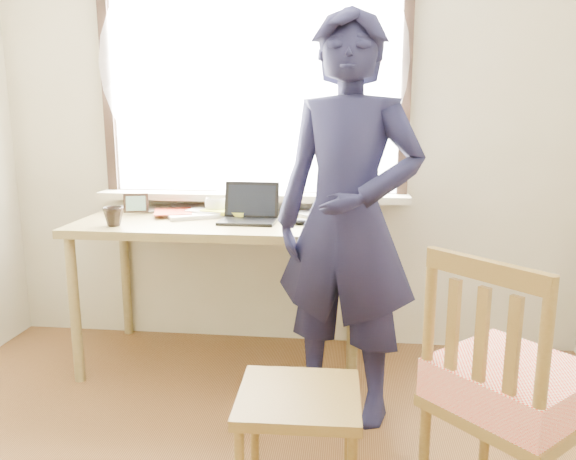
# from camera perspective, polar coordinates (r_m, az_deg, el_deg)

# --- Properties ---
(room_shell) EXTENTS (3.52, 4.02, 2.61)m
(room_shell) POSITION_cam_1_polar(r_m,az_deg,el_deg) (1.63, -8.72, 19.37)
(room_shell) COLOR beige
(room_shell) RESTS_ON ground
(desk) EXTENTS (1.57, 0.78, 0.84)m
(desk) POSITION_cam_1_polar(r_m,az_deg,el_deg) (3.14, -6.61, -0.46)
(desk) COLOR olive
(desk) RESTS_ON ground
(laptop) EXTENTS (0.31, 0.25, 0.21)m
(laptop) POSITION_cam_1_polar(r_m,az_deg,el_deg) (3.05, -3.93, 1.82)
(laptop) COLOR black
(laptop) RESTS_ON desk
(mug_white) EXTENTS (0.17, 0.17, 0.10)m
(mug_white) POSITION_cam_1_polar(r_m,az_deg,el_deg) (3.27, -7.34, 2.42)
(mug_white) COLOR white
(mug_white) RESTS_ON desk
(mug_dark) EXTENTS (0.13, 0.13, 0.10)m
(mug_dark) POSITION_cam_1_polar(r_m,az_deg,el_deg) (3.05, -17.30, 1.31)
(mug_dark) COLOR black
(mug_dark) RESTS_ON desk
(mouse) EXTENTS (0.09, 0.06, 0.03)m
(mouse) POSITION_cam_1_polar(r_m,az_deg,el_deg) (2.96, 1.22, 0.87)
(mouse) COLOR black
(mouse) RESTS_ON desk
(desk_clutter) EXTENTS (0.64, 0.49, 0.04)m
(desk_clutter) POSITION_cam_1_polar(r_m,az_deg,el_deg) (3.31, -9.85, 1.93)
(desk_clutter) COLOR #A6321E
(desk_clutter) RESTS_ON desk
(book_a) EXTENTS (0.30, 0.32, 0.02)m
(book_a) POSITION_cam_1_polar(r_m,az_deg,el_deg) (3.45, -11.30, 2.15)
(book_a) COLOR white
(book_a) RESTS_ON desk
(book_b) EXTENTS (0.29, 0.30, 0.02)m
(book_b) POSITION_cam_1_polar(r_m,az_deg,el_deg) (3.31, 1.71, 1.92)
(book_b) COLOR white
(book_b) RESTS_ON desk
(picture_frame) EXTENTS (0.14, 0.06, 0.11)m
(picture_frame) POSITION_cam_1_polar(r_m,az_deg,el_deg) (3.37, -15.18, 2.49)
(picture_frame) COLOR black
(picture_frame) RESTS_ON desk
(work_chair) EXTENTS (0.45, 0.43, 0.44)m
(work_chair) POSITION_cam_1_polar(r_m,az_deg,el_deg) (2.11, 1.10, -17.89)
(work_chair) COLOR brown
(work_chair) RESTS_ON ground
(side_chair) EXTENTS (0.63, 0.63, 0.99)m
(side_chair) POSITION_cam_1_polar(r_m,az_deg,el_deg) (2.07, 21.53, -14.77)
(side_chair) COLOR brown
(side_chair) RESTS_ON ground
(person) EXTENTS (0.78, 0.63, 1.86)m
(person) POSITION_cam_1_polar(r_m,az_deg,el_deg) (2.56, 6.05, 0.80)
(person) COLOR black
(person) RESTS_ON ground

